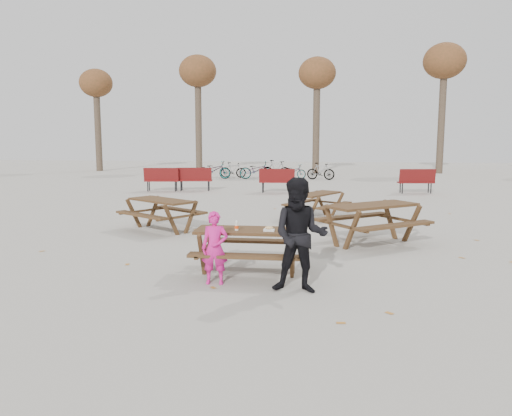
# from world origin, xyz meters

# --- Properties ---
(ground) EXTENTS (80.00, 80.00, 0.00)m
(ground) POSITION_xyz_m (0.00, 0.00, 0.00)
(ground) COLOR gray
(ground) RESTS_ON ground
(main_picnic_table) EXTENTS (1.80, 1.45, 0.78)m
(main_picnic_table) POSITION_xyz_m (0.00, 0.00, 0.59)
(main_picnic_table) COLOR #3C2615
(main_picnic_table) RESTS_ON ground
(food_tray) EXTENTS (0.18, 0.11, 0.03)m
(food_tray) POSITION_xyz_m (0.36, -0.13, 0.79)
(food_tray) COLOR white
(food_tray) RESTS_ON main_picnic_table
(bread_roll) EXTENTS (0.14, 0.06, 0.05)m
(bread_roll) POSITION_xyz_m (0.36, -0.13, 0.83)
(bread_roll) COLOR tan
(bread_roll) RESTS_ON food_tray
(soda_bottle) EXTENTS (0.07, 0.07, 0.17)m
(soda_bottle) POSITION_xyz_m (-0.19, -0.13, 0.85)
(soda_bottle) COLOR silver
(soda_bottle) RESTS_ON main_picnic_table
(child) EXTENTS (0.44, 0.31, 1.17)m
(child) POSITION_xyz_m (-0.45, -0.65, 0.58)
(child) COLOR #D71A81
(child) RESTS_ON ground
(adult) EXTENTS (0.88, 0.71, 1.74)m
(adult) POSITION_xyz_m (0.90, -0.92, 0.87)
(adult) COLOR black
(adult) RESTS_ON ground
(picnic_table_east) EXTENTS (2.62, 2.54, 0.88)m
(picnic_table_east) POSITION_xyz_m (2.35, 2.74, 0.44)
(picnic_table_east) COLOR #3C2615
(picnic_table_east) RESTS_ON ground
(picnic_table_north) EXTENTS (2.34, 2.25, 0.79)m
(picnic_table_north) POSITION_xyz_m (-2.73, 3.73, 0.39)
(picnic_table_north) COLOR #3C2615
(picnic_table_north) RESTS_ON ground
(picnic_table_far) EXTENTS (2.04, 2.16, 0.73)m
(picnic_table_far) POSITION_xyz_m (1.15, 6.13, 0.37)
(picnic_table_far) COLOR #3C2615
(picnic_table_far) RESTS_ON ground
(park_bench_row) EXTENTS (12.42, 1.19, 1.03)m
(park_bench_row) POSITION_xyz_m (-1.27, 12.94, 0.52)
(park_bench_row) COLOR maroon
(park_bench_row) RESTS_ON ground
(bicycle_row) EXTENTS (7.79, 1.63, 1.05)m
(bicycle_row) POSITION_xyz_m (-2.14, 19.76, 0.48)
(bicycle_row) COLOR black
(bicycle_row) RESTS_ON ground
(tree_row) EXTENTS (32.17, 3.52, 8.26)m
(tree_row) POSITION_xyz_m (0.90, 25.15, 6.19)
(tree_row) COLOR #382B21
(tree_row) RESTS_ON ground
(fallen_leaves) EXTENTS (11.00, 11.00, 0.01)m
(fallen_leaves) POSITION_xyz_m (0.50, 2.50, 0.00)
(fallen_leaves) COLOR #B16F2A
(fallen_leaves) RESTS_ON ground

